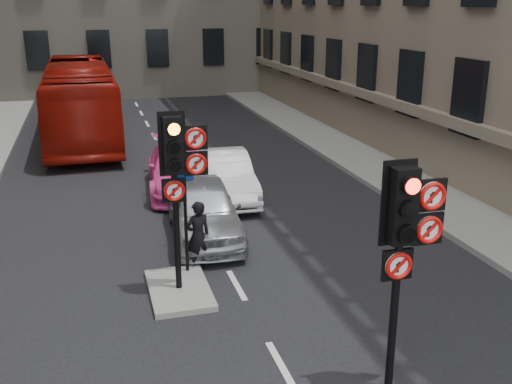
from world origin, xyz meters
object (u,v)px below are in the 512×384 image
car_pink (180,168)px  signal_far (178,164)px  motorcyclist (198,236)px  info_sign (185,204)px  signal_near (406,230)px  bus_red (80,101)px  motorcycle (203,190)px  car_silver (204,209)px  car_white (224,176)px

car_pink → signal_far: bearing=-92.5°
motorcyclist → signal_far: bearing=49.2°
car_pink → info_sign: info_sign is taller
signal_near → bus_red: bearing=103.0°
car_pink → bus_red: size_ratio=0.41×
bus_red → motorcycle: size_ratio=7.14×
car_silver → info_sign: size_ratio=1.81×
bus_red → car_pink: bearing=-71.6°
motorcyclist → car_silver: bearing=-118.9°
motorcyclist → info_sign: size_ratio=0.67×
car_silver → motorcycle: (0.40, 2.28, -0.23)m
motorcycle → car_pink: bearing=105.2°
info_sign → car_white: bearing=49.2°
car_white → car_silver: bearing=-108.8°
car_pink → motorcycle: car_pink is taller
bus_red → motorcyclist: 14.70m
car_pink → info_sign: 6.38m
car_white → motorcyclist: bearing=-106.1°
signal_far → motorcyclist: bearing=63.4°
signal_near → motorcycle: 9.47m
car_pink → motorcyclist: size_ratio=3.00×
bus_red → motorcyclist: (2.39, -14.48, -0.84)m
motorcycle → car_silver: bearing=-95.9°
car_silver → info_sign: 2.46m
car_white → motorcyclist: (-1.67, -4.77, 0.10)m
bus_red → motorcycle: 10.89m
signal_near → bus_red: size_ratio=0.31×
signal_near → motorcycle: (-1.20, 9.16, -2.09)m
bus_red → info_sign: bus_red is taller
bus_red → motorcyclist: bearing=-81.2°
signal_near → car_white: signal_near is taller
motorcycle → car_white: bearing=42.4°
signal_near → signal_far: (-2.60, 4.00, 0.12)m
car_white → car_pink: car_white is taller
car_white → bus_red: bus_red is taller
info_sign → bus_red: bearing=78.6°
car_white → info_sign: 5.49m
bus_red → motorcyclist: bus_red is taller
bus_red → info_sign: size_ratio=5.00×
car_white → info_sign: info_sign is taller
motorcycle → motorcyclist: bearing=-98.2°
bus_red → info_sign: (2.10, -14.75, 0.00)m
signal_near → bus_red: (-4.48, 19.49, -0.96)m
signal_near → info_sign: signal_near is taller
signal_far → car_pink: bearing=81.6°
signal_near → car_pink: (-1.57, 10.99, -1.90)m
car_silver → motorcyclist: bearing=-99.9°
signal_near → car_pink: 11.26m
signal_far → motorcyclist: signal_far is taller
car_pink → motorcyclist: 6.01m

